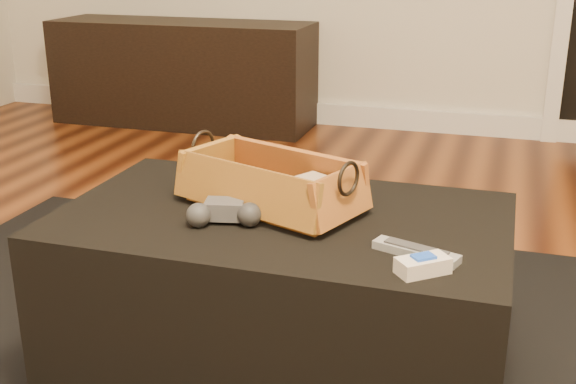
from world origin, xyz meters
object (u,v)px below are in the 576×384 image
(game_controller, at_px, (224,213))
(media_cabinet, at_px, (183,73))
(tv_remote, at_px, (259,196))
(wicker_basket, at_px, (271,186))
(silver_remote, at_px, (416,251))
(ottoman, at_px, (282,297))
(cream_gadget, at_px, (423,265))

(game_controller, bearing_deg, media_cabinet, 117.19)
(tv_remote, height_order, wicker_basket, wicker_basket)
(media_cabinet, height_order, wicker_basket, media_cabinet)
(game_controller, relative_size, silver_remote, 0.96)
(ottoman, relative_size, cream_gadget, 9.43)
(silver_remote, bearing_deg, game_controller, 174.11)
(media_cabinet, xyz_separation_m, ottoman, (1.34, -2.32, -0.07))
(wicker_basket, distance_m, silver_remote, 0.40)
(ottoman, height_order, cream_gadget, cream_gadget)
(media_cabinet, xyz_separation_m, tv_remote, (1.28, -2.29, 0.17))
(ottoman, relative_size, wicker_basket, 2.14)
(media_cabinet, bearing_deg, cream_gadget, -56.44)
(media_cabinet, bearing_deg, ottoman, -59.97)
(game_controller, bearing_deg, wicker_basket, 65.32)
(wicker_basket, relative_size, game_controller, 2.75)
(media_cabinet, relative_size, ottoman, 1.49)
(silver_remote, bearing_deg, ottoman, 156.15)
(ottoman, bearing_deg, tv_remote, 157.17)
(ottoman, xyz_separation_m, tv_remote, (-0.06, 0.03, 0.24))
(cream_gadget, bearing_deg, game_controller, 165.07)
(media_cabinet, distance_m, game_controller, 2.72)
(wicker_basket, xyz_separation_m, cream_gadget, (0.38, -0.25, -0.03))
(ottoman, distance_m, tv_remote, 0.25)
(game_controller, relative_size, cream_gadget, 1.61)
(tv_remote, relative_size, cream_gadget, 2.10)
(media_cabinet, xyz_separation_m, silver_remote, (1.66, -2.46, 0.15))
(game_controller, distance_m, silver_remote, 0.42)
(media_cabinet, relative_size, game_controller, 8.72)
(game_controller, height_order, cream_gadget, game_controller)
(silver_remote, bearing_deg, wicker_basket, 153.86)
(tv_remote, relative_size, game_controller, 1.31)
(cream_gadget, bearing_deg, silver_remote, 106.73)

